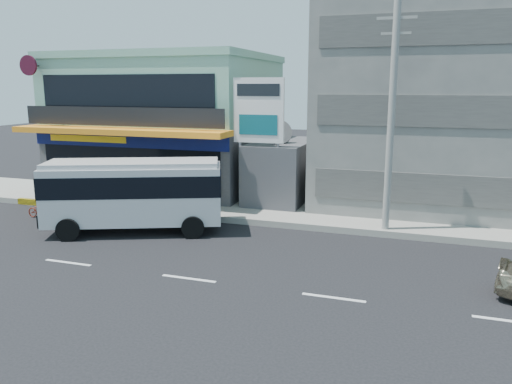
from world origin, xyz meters
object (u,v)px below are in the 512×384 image
at_px(shop_building, 170,126).
at_px(satellite_dish, 278,142).
at_px(minibus, 134,190).
at_px(utility_pole_near, 391,118).
at_px(motorcycle_rider, 40,206).
at_px(billboard, 259,118).
at_px(concrete_building, 480,76).

relative_size(shop_building, satellite_dish, 8.27).
xyz_separation_m(satellite_dish, minibus, (-4.79, -6.62, -1.64)).
distance_m(satellite_dish, utility_pole_near, 7.17).
xyz_separation_m(minibus, motorcycle_rider, (-5.79, 0.54, -1.30)).
bearing_deg(satellite_dish, motorcycle_rider, -150.14).
height_order(billboard, motorcycle_rider, billboard).
height_order(utility_pole_near, minibus, utility_pole_near).
xyz_separation_m(shop_building, motorcycle_rider, (-2.59, -9.02, -3.36)).
distance_m(satellite_dish, billboard, 2.31).
height_order(satellite_dish, motorcycle_rider, satellite_dish).
relative_size(satellite_dish, minibus, 0.18).
bearing_deg(concrete_building, satellite_dish, -158.20).
distance_m(utility_pole_near, motorcycle_rider, 17.37).
relative_size(satellite_dish, utility_pole_near, 0.15).
distance_m(concrete_building, minibus, 18.90).
height_order(concrete_building, billboard, concrete_building).
height_order(shop_building, concrete_building, concrete_building).
bearing_deg(concrete_building, shop_building, -176.65).
relative_size(concrete_building, utility_pole_near, 1.60).
distance_m(billboard, minibus, 7.11).
relative_size(shop_building, utility_pole_near, 1.24).
relative_size(billboard, motorcycle_rider, 3.56).
height_order(shop_building, minibus, shop_building).
height_order(minibus, motorcycle_rider, minibus).
height_order(shop_building, satellite_dish, shop_building).
relative_size(utility_pole_near, motorcycle_rider, 5.16).
xyz_separation_m(billboard, utility_pole_near, (6.50, -1.80, 0.22)).
distance_m(shop_building, utility_pole_near, 15.50).
bearing_deg(minibus, shop_building, 108.56).
xyz_separation_m(concrete_building, utility_pole_near, (-4.00, -7.60, -1.85)).
bearing_deg(shop_building, motorcycle_rider, -105.99).
bearing_deg(utility_pole_near, satellite_dish, 149.04).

